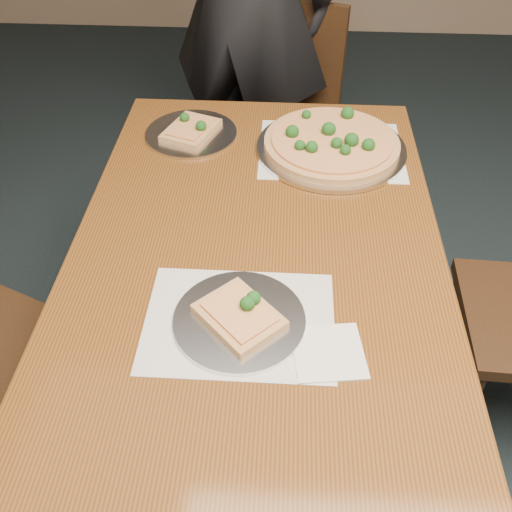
# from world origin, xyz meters

# --- Properties ---
(dining_table) EXTENTS (0.90, 1.50, 0.75)m
(dining_table) POSITION_xyz_m (-0.45, 0.72, 0.66)
(dining_table) COLOR #522C10
(dining_table) RESTS_ON ground
(chair_far) EXTENTS (0.53, 0.53, 0.91)m
(chair_far) POSITION_xyz_m (-0.40, 1.87, 0.52)
(chair_far) COLOR black
(chair_far) RESTS_ON ground
(placemat_main) EXTENTS (0.42, 0.32, 0.00)m
(placemat_main) POSITION_xyz_m (-0.25, 1.19, 0.75)
(placemat_main) COLOR white
(placemat_main) RESTS_ON dining_table
(placemat_near) EXTENTS (0.40, 0.30, 0.00)m
(placemat_near) POSITION_xyz_m (-0.47, 0.52, 0.75)
(placemat_near) COLOR white
(placemat_near) RESTS_ON dining_table
(pizza_pan) EXTENTS (0.44, 0.44, 0.07)m
(pizza_pan) POSITION_xyz_m (-0.25, 1.19, 0.77)
(pizza_pan) COLOR silver
(pizza_pan) RESTS_ON dining_table
(slice_plate_near) EXTENTS (0.28, 0.28, 0.06)m
(slice_plate_near) POSITION_xyz_m (-0.47, 0.52, 0.76)
(slice_plate_near) COLOR silver
(slice_plate_near) RESTS_ON dining_table
(slice_plate_far) EXTENTS (0.28, 0.28, 0.06)m
(slice_plate_far) POSITION_xyz_m (-0.68, 1.26, 0.76)
(slice_plate_far) COLOR silver
(slice_plate_far) RESTS_ON dining_table
(napkin) EXTENTS (0.16, 0.16, 0.01)m
(napkin) POSITION_xyz_m (-0.28, 0.45, 0.75)
(napkin) COLOR white
(napkin) RESTS_ON dining_table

